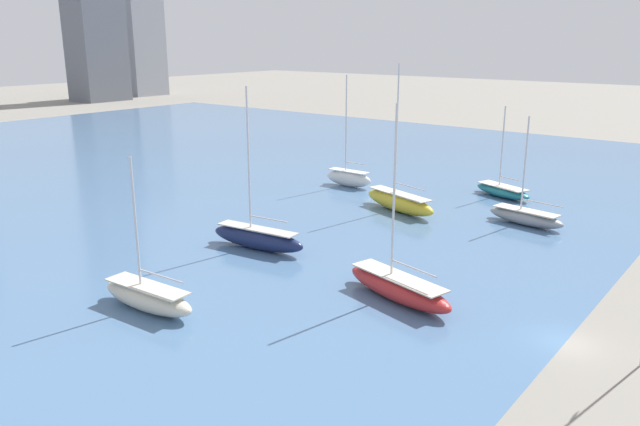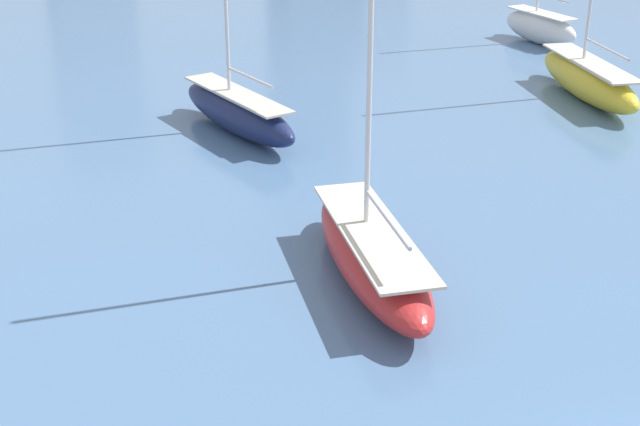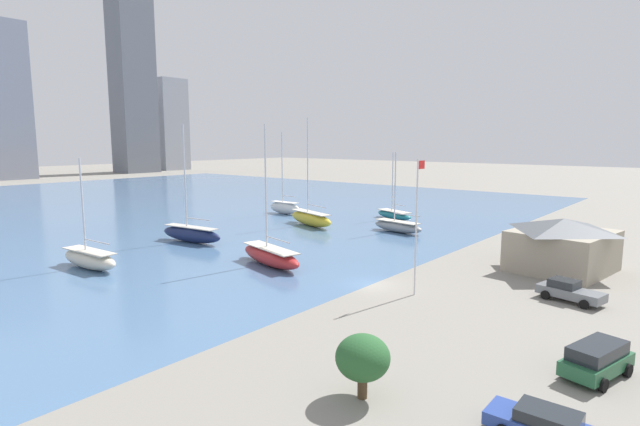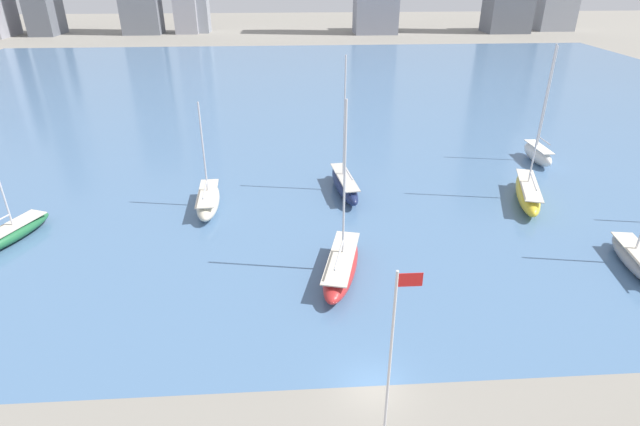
# 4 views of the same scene
# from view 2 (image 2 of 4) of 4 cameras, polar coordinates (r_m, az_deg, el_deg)

# --- Properties ---
(harbor_water) EXTENTS (180.00, 140.00, 0.00)m
(harbor_water) POSITION_cam_2_polar(r_m,az_deg,el_deg) (83.39, -17.46, 12.89)
(harbor_water) COLOR #4C7099
(harbor_water) RESTS_ON ground_plane
(sailboat_navy) EXTENTS (3.11, 10.38, 15.16)m
(sailboat_navy) POSITION_cam_2_polar(r_m,az_deg,el_deg) (44.90, -5.30, 6.52)
(sailboat_navy) COLOR #19234C
(sailboat_navy) RESTS_ON harbor_water
(sailboat_white) EXTENTS (1.85, 7.01, 14.66)m
(sailboat_white) POSITION_cam_2_polar(r_m,az_deg,el_deg) (65.35, 13.92, 11.54)
(sailboat_white) COLOR white
(sailboat_white) RESTS_ON harbor_water
(sailboat_yellow) EXTENTS (5.43, 11.09, 16.59)m
(sailboat_yellow) POSITION_cam_2_polar(r_m,az_deg,el_deg) (52.53, 16.79, 8.23)
(sailboat_yellow) COLOR yellow
(sailboat_yellow) RESTS_ON harbor_water
(sailboat_red) EXTENTS (4.99, 10.66, 14.81)m
(sailboat_red) POSITION_cam_2_polar(r_m,az_deg,el_deg) (30.20, 3.35, -2.60)
(sailboat_red) COLOR #B72828
(sailboat_red) RESTS_ON harbor_water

